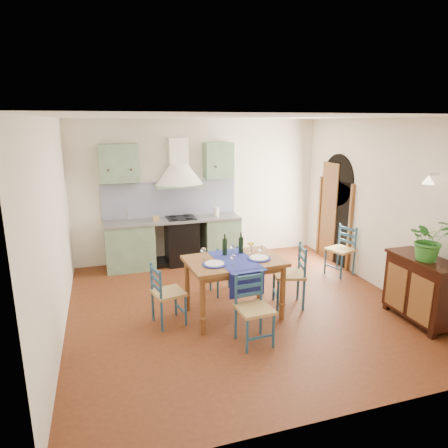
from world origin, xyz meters
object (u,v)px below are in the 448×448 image
at_px(dining_table, 234,266).
at_px(chair_near, 254,309).
at_px(potted_plant, 429,239).
at_px(sideboard, 422,287).

relative_size(dining_table, chair_near, 1.56).
relative_size(chair_near, potted_plant, 1.54).
distance_m(dining_table, potted_plant, 2.63).
bearing_deg(sideboard, potted_plant, -125.08).
bearing_deg(chair_near, potted_plant, -5.52).
bearing_deg(sideboard, chair_near, 176.12).
bearing_deg(potted_plant, sideboard, 54.92).
relative_size(dining_table, sideboard, 1.33).
xyz_separation_m(sideboard, potted_plant, (-0.05, -0.07, 0.72)).
height_order(chair_near, sideboard, sideboard).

